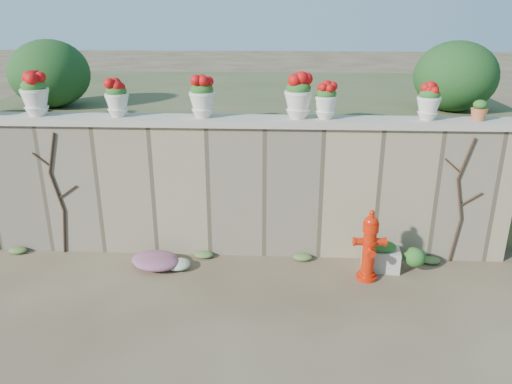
# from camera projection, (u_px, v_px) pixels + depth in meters

# --- Properties ---
(ground) EXTENTS (80.00, 80.00, 0.00)m
(ground) POSITION_uv_depth(u_px,v_px,m) (226.00, 316.00, 6.16)
(ground) COLOR #4E3B27
(ground) RESTS_ON ground
(stone_wall) EXTENTS (8.00, 0.40, 2.00)m
(stone_wall) POSITION_uv_depth(u_px,v_px,m) (237.00, 190.00, 7.50)
(stone_wall) COLOR gray
(stone_wall) RESTS_ON ground
(wall_cap) EXTENTS (8.10, 0.52, 0.10)m
(wall_cap) POSITION_uv_depth(u_px,v_px,m) (237.00, 121.00, 7.14)
(wall_cap) COLOR #BDB4A0
(wall_cap) RESTS_ON stone_wall
(raised_fill) EXTENTS (9.00, 6.00, 2.00)m
(raised_fill) POSITION_uv_depth(u_px,v_px,m) (251.00, 138.00, 10.50)
(raised_fill) COLOR #384C23
(raised_fill) RESTS_ON ground
(back_shrub_left) EXTENTS (1.30, 1.30, 1.10)m
(back_shrub_left) POSITION_uv_depth(u_px,v_px,m) (50.00, 74.00, 8.24)
(back_shrub_left) COLOR #143814
(back_shrub_left) RESTS_ON raised_fill
(back_shrub_right) EXTENTS (1.30, 1.30, 1.10)m
(back_shrub_right) POSITION_uv_depth(u_px,v_px,m) (456.00, 76.00, 7.92)
(back_shrub_right) COLOR #143814
(back_shrub_right) RESTS_ON raised_fill
(vine_left) EXTENTS (0.60, 0.04, 1.91)m
(vine_left) POSITION_uv_depth(u_px,v_px,m) (58.00, 192.00, 7.43)
(vine_left) COLOR black
(vine_left) RESTS_ON ground
(vine_right) EXTENTS (0.60, 0.04, 1.91)m
(vine_right) POSITION_uv_depth(u_px,v_px,m) (460.00, 200.00, 7.14)
(vine_right) COLOR black
(vine_right) RESTS_ON ground
(fire_hydrant) EXTENTS (0.44, 0.31, 1.03)m
(fire_hydrant) POSITION_uv_depth(u_px,v_px,m) (369.00, 245.00, 6.83)
(fire_hydrant) COLOR red
(fire_hydrant) RESTS_ON ground
(planter_box) EXTENTS (0.56, 0.37, 0.44)m
(planter_box) POSITION_uv_depth(u_px,v_px,m) (381.00, 256.00, 7.19)
(planter_box) COLOR #BDB4A0
(planter_box) RESTS_ON ground
(green_shrub) EXTENTS (0.55, 0.50, 0.52)m
(green_shrub) POSITION_uv_depth(u_px,v_px,m) (413.00, 256.00, 7.09)
(green_shrub) COLOR #1E5119
(green_shrub) RESTS_ON ground
(magenta_clump) EXTENTS (0.93, 0.62, 0.25)m
(magenta_clump) POSITION_uv_depth(u_px,v_px,m) (150.00, 260.00, 7.27)
(magenta_clump) COLOR #BA2590
(magenta_clump) RESTS_ON ground
(white_flowers) EXTENTS (0.46, 0.37, 0.17)m
(white_flowers) POSITION_uv_depth(u_px,v_px,m) (174.00, 264.00, 7.23)
(white_flowers) COLOR white
(white_flowers) RESTS_ON ground
(urn_pot_0) EXTENTS (0.40, 0.40, 0.63)m
(urn_pot_0) POSITION_uv_depth(u_px,v_px,m) (35.00, 94.00, 7.15)
(urn_pot_0) COLOR silver
(urn_pot_0) RESTS_ON wall_cap
(urn_pot_1) EXTENTS (0.34, 0.34, 0.53)m
(urn_pot_1) POSITION_uv_depth(u_px,v_px,m) (117.00, 98.00, 7.11)
(urn_pot_1) COLOR silver
(urn_pot_1) RESTS_ON wall_cap
(urn_pot_2) EXTENTS (0.37, 0.37, 0.58)m
(urn_pot_2) POSITION_uv_depth(u_px,v_px,m) (202.00, 97.00, 7.04)
(urn_pot_2) COLOR silver
(urn_pot_2) RESTS_ON wall_cap
(urn_pot_3) EXTENTS (0.40, 0.40, 0.62)m
(urn_pot_3) POSITION_uv_depth(u_px,v_px,m) (298.00, 97.00, 6.97)
(urn_pot_3) COLOR silver
(urn_pot_3) RESTS_ON wall_cap
(urn_pot_4) EXTENTS (0.33, 0.33, 0.52)m
(urn_pot_4) POSITION_uv_depth(u_px,v_px,m) (326.00, 101.00, 6.97)
(urn_pot_4) COLOR silver
(urn_pot_4) RESTS_ON wall_cap
(urn_pot_5) EXTENTS (0.33, 0.33, 0.51)m
(urn_pot_5) POSITION_uv_depth(u_px,v_px,m) (429.00, 102.00, 6.90)
(urn_pot_5) COLOR silver
(urn_pot_5) RESTS_ON wall_cap
(terracotta_pot) EXTENTS (0.23, 0.23, 0.27)m
(terracotta_pot) POSITION_uv_depth(u_px,v_px,m) (479.00, 111.00, 6.91)
(terracotta_pot) COLOR #B46037
(terracotta_pot) RESTS_ON wall_cap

